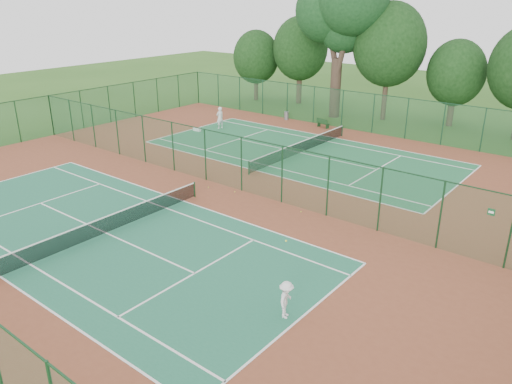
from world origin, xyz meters
TOP-DOWN VIEW (x-y plane):
  - ground at (0.00, 0.00)m, footprint 120.00×120.00m
  - red_pad at (0.00, 0.00)m, footprint 40.00×36.00m
  - court_near at (0.00, -9.00)m, footprint 23.77×10.97m
  - court_far at (0.00, 9.00)m, footprint 23.77×10.97m
  - fence_north at (0.00, 18.00)m, footprint 40.00×0.09m
  - fence_west at (-20.00, 0.00)m, footprint 0.09×36.00m
  - fence_divider at (0.00, 0.00)m, footprint 40.00×0.09m
  - tennis_net_near at (0.00, -9.00)m, footprint 0.10×12.90m
  - tennis_net_far at (0.00, 9.00)m, footprint 0.10×12.90m
  - player_near at (11.38, -9.10)m, footprint 0.86×1.11m
  - player_far at (-10.11, 10.77)m, footprint 0.62×0.81m
  - trash_bin at (-7.39, 17.47)m, footprint 0.45×0.45m
  - bench at (-2.89, 16.93)m, footprint 1.42×0.70m
  - kit_bag at (-11.09, 8.76)m, footprint 0.76×0.32m
  - stray_ball_a at (-0.41, -0.98)m, footprint 0.07×0.07m
  - stray_ball_b at (6.34, -0.50)m, footprint 0.07×0.07m
  - stray_ball_c at (1.40, -0.50)m, footprint 0.06×0.06m
  - big_tree at (-4.27, 21.69)m, footprint 9.32×6.82m
  - evergreen_row at (0.50, 24.25)m, footprint 39.00×5.00m

SIDE VIEW (x-z plane):
  - ground at x=0.00m, z-range 0.00..0.00m
  - evergreen_row at x=0.50m, z-range -6.00..6.00m
  - red_pad at x=0.00m, z-range 0.00..0.01m
  - court_near at x=0.00m, z-range 0.01..0.02m
  - court_far at x=0.00m, z-range 0.01..0.02m
  - stray_ball_c at x=1.40m, z-range 0.01..0.07m
  - stray_ball_a at x=-0.41m, z-range 0.01..0.08m
  - stray_ball_b at x=6.34m, z-range 0.01..0.08m
  - kit_bag at x=-11.09m, z-range 0.01..0.29m
  - trash_bin at x=-7.39m, z-range 0.01..0.81m
  - bench at x=-2.89m, z-range 0.02..0.87m
  - tennis_net_near at x=0.00m, z-range 0.06..1.03m
  - tennis_net_far at x=0.00m, z-range 0.06..1.03m
  - player_near at x=11.38m, z-range 0.02..1.54m
  - player_far at x=-10.11m, z-range 0.02..2.01m
  - fence_west at x=-20.00m, z-range 0.01..3.51m
  - fence_north at x=0.00m, z-range 0.01..3.51m
  - fence_divider at x=0.00m, z-range 0.01..3.51m
  - big_tree at x=-4.27m, z-range 2.98..17.29m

